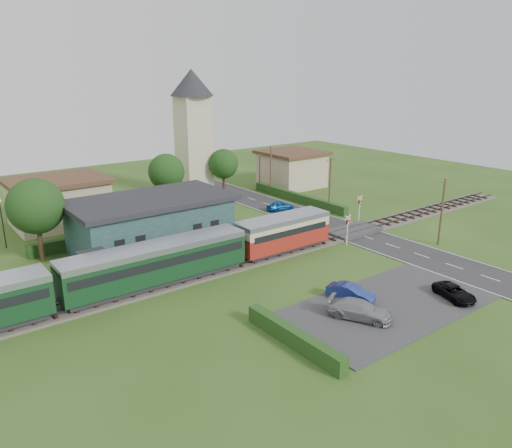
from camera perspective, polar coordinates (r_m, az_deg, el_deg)
ground at (r=48.67m, az=4.79°, el=-3.83°), size 120.00×120.00×0.00m
railway_track at (r=50.03m, az=3.27°, el=-3.06°), size 76.00×3.20×0.49m
road at (r=55.47m, az=12.54°, el=-1.49°), size 6.00×70.00×0.05m
car_park at (r=40.16m, az=14.73°, el=-9.05°), size 17.00×9.00×0.08m
crossing_deck at (r=56.65m, az=11.02°, el=-0.79°), size 6.20×3.40×0.45m
platform at (r=47.20m, az=-8.63°, el=-4.36°), size 30.00×3.00×0.45m
equipment_hut at (r=43.75m, az=-17.96°, el=-4.67°), size 2.30×2.30×2.55m
station_building at (r=51.32m, az=-11.86°, el=0.15°), size 16.00×9.00×5.30m
train at (r=41.06m, az=-15.29°, el=-5.23°), size 43.20×2.90×3.40m
church_tower at (r=71.54m, az=-7.22°, el=11.30°), size 6.00×6.00×17.60m
house_west at (r=62.44m, az=-21.61°, el=2.43°), size 10.80×8.80×5.50m
house_east at (r=78.05m, az=4.11°, el=6.36°), size 8.80×8.80×5.50m
hedge_carpark at (r=33.67m, az=4.37°, el=-12.82°), size 0.80×9.00×1.20m
hedge_roadside at (r=68.92m, az=4.79°, el=3.02°), size 0.80×18.00×1.20m
hedge_station at (r=55.87m, az=-13.74°, el=-0.77°), size 22.00×0.80×1.30m
tree_a at (r=50.29m, az=-23.87°, el=1.86°), size 5.20×5.20×8.00m
tree_b at (r=64.65m, az=-10.21°, el=5.87°), size 4.60×4.60×7.34m
tree_c at (r=71.34m, az=-3.74°, el=6.86°), size 4.20×4.20×6.78m
utility_pole_b at (r=54.36m, az=20.47°, el=1.40°), size 1.40×0.22×7.00m
utility_pole_c at (r=64.01m, az=8.44°, el=4.57°), size 1.40×0.22×7.00m
utility_pole_d at (r=72.73m, az=1.70°, el=6.27°), size 1.40×0.22×7.00m
crossing_signal_near at (r=51.98m, az=10.43°, el=-0.18°), size 0.84×0.28×3.28m
crossing_signal_far at (r=60.23m, az=11.76°, el=2.14°), size 0.84×0.28×3.28m
streetlamp_west at (r=56.23m, az=-27.03°, el=0.46°), size 0.30×0.30×5.15m
streetlamp_east at (r=77.79m, az=0.42°, el=6.55°), size 0.30×0.30×5.15m
car_on_road at (r=64.42m, az=2.78°, el=2.10°), size 3.74×2.03×1.21m
car_park_blue at (r=40.21m, az=10.75°, el=-7.68°), size 2.50×4.02×1.25m
car_park_silver at (r=37.49m, az=11.80°, el=-9.57°), size 3.90×5.02×1.36m
car_park_dark at (r=42.75m, az=21.73°, el=-7.26°), size 2.84×4.15×1.05m
pedestrian_near at (r=49.80m, az=-1.52°, el=-1.80°), size 0.65×0.54×1.52m
pedestrian_far at (r=43.92m, az=-16.93°, el=-4.93°), size 0.75×0.96×1.96m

